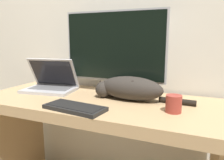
{
  "coord_description": "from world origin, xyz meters",
  "views": [
    {
      "loc": [
        0.58,
        -0.82,
        1.12
      ],
      "look_at": [
        0.12,
        0.28,
        0.9
      ],
      "focal_mm": 35.0,
      "sensor_mm": 36.0,
      "label": 1
    }
  ],
  "objects": [
    {
      "name": "external_keyboard",
      "position": [
        -0.01,
        0.08,
        0.78
      ],
      "size": [
        0.33,
        0.18,
        0.02
      ],
      "rotation": [
        0.0,
        0.0,
        -0.12
      ],
      "color": "black",
      "rests_on": "desk"
    },
    {
      "name": "laptop",
      "position": [
        -0.38,
        0.37,
        0.81
      ],
      "size": [
        0.37,
        0.28,
        0.22
      ],
      "rotation": [
        0.0,
        0.0,
        0.14
      ],
      "color": "#B7B7BC",
      "rests_on": "desk"
    },
    {
      "name": "coffee_mug",
      "position": [
        0.46,
        0.24,
        0.81
      ],
      "size": [
        0.08,
        0.08,
        0.09
      ],
      "color": "#9E382D",
      "rests_on": "desk"
    },
    {
      "name": "desk",
      "position": [
        0.0,
        0.31,
        0.6
      ],
      "size": [
        1.43,
        0.61,
        0.77
      ],
      "color": "tan",
      "rests_on": "ground_plane"
    },
    {
      "name": "wall_back",
      "position": [
        0.0,
        0.67,
        1.3
      ],
      "size": [
        6.4,
        0.06,
        2.6
      ],
      "color": "silver",
      "rests_on": "ground_plane"
    },
    {
      "name": "cat",
      "position": [
        0.19,
        0.37,
        0.84
      ],
      "size": [
        0.59,
        0.18,
        0.14
      ],
      "rotation": [
        0.0,
        0.0,
        -0.05
      ],
      "color": "#332D28",
      "rests_on": "desk"
    },
    {
      "name": "monitor",
      "position": [
        0.04,
        0.49,
        1.05
      ],
      "size": [
        0.69,
        0.17,
        0.53
      ],
      "color": "#B2B2B7",
      "rests_on": "desk"
    }
  ]
}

